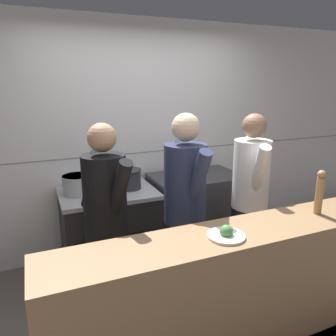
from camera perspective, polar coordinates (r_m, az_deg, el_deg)
name	(u,v)px	position (r m, az deg, el deg)	size (l,w,h in m)	color
ground_plane	(205,327)	(2.99, 6.40, -25.78)	(14.00, 14.00, 0.00)	#6B6056
wall_back_tiled	(140,139)	(3.77, -4.86, 5.05)	(8.00, 0.06, 2.60)	white
oven_range	(110,230)	(3.53, -10.12, -10.61)	(0.95, 0.71, 0.86)	#232326
prep_counter	(195,213)	(3.84, 4.76, -7.90)	(0.99, 0.65, 0.91)	#38383D
pass_counter	(228,294)	(2.53, 10.47, -20.82)	(2.57, 0.45, 0.96)	#93704C
stock_pot	(77,184)	(3.34, -15.50, -2.70)	(0.30, 0.30, 0.19)	#B7BABF
sauce_pot	(129,179)	(3.39, -6.80, -1.83)	(0.26, 0.26, 0.20)	#2D2D33
mixing_bowl_steel	(194,173)	(3.64, 4.59, -0.82)	(0.22, 0.22, 0.09)	#B7BABF
chefs_knife	(174,183)	(3.40, 1.10, -2.55)	(0.31, 0.17, 0.02)	#B7BABF
plated_dish_main	(226,234)	(2.21, 10.09, -11.28)	(0.25, 0.25, 0.09)	white
pepper_mill	(320,191)	(2.73, 24.90, -3.70)	(0.06, 0.06, 0.35)	#AD7A47
chef_head_cook	(106,216)	(2.64, -10.75, -8.23)	(0.42, 0.71, 1.65)	black
chef_sous	(185,204)	(2.75, 2.94, -6.32)	(0.35, 0.74, 1.70)	black
chef_line	(250,192)	(3.20, 14.06, -4.08)	(0.43, 0.72, 1.66)	black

